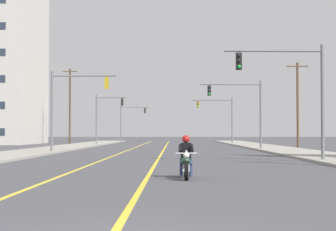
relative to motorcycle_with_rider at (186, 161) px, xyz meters
The scene contains 13 objects.
lane_stripe_center 33.22m from the motorcycle_with_rider, 92.28° to the left, with size 0.16×100.00×0.01m, color yellow.
lane_stripe_left 33.49m from the motorcycle_with_rider, 97.59° to the left, with size 0.16×100.00×0.01m, color yellow.
sidewalk_kerb_right 29.58m from the motorcycle_with_rider, 72.38° to the left, with size 4.40×110.00×0.14m, color #9E998E.
sidewalk_kerb_left 30.36m from the motorcycle_with_rider, 111.77° to the left, with size 4.40×110.00×0.14m, color #9E998E.
motorcycle_with_rider is the anchor object (origin of this frame).
traffic_signal_near_right 12.92m from the motorcycle_with_rider, 61.59° to the left, with size 5.29×0.46×6.20m.
traffic_signal_near_left 25.73m from the motorcycle_with_rider, 108.86° to the left, with size 4.98×0.37×6.20m.
traffic_signal_mid_right 32.81m from the motorcycle_with_rider, 79.82° to the left, with size 5.52×0.62×6.20m.
traffic_signal_mid_left 52.22m from the motorcycle_with_rider, 99.81° to the left, with size 3.81×0.37×6.20m.
traffic_signal_far_right 57.61m from the motorcycle_with_rider, 84.24° to the left, with size 5.42×0.42×6.20m.
traffic_signal_far_left 79.29m from the motorcycle_with_rider, 95.83° to the left, with size 4.94×0.37×6.20m.
utility_pole_right_far 43.16m from the motorcycle_with_rider, 72.98° to the left, with size 2.29×0.26×8.91m.
utility_pole_left_far 60.82m from the motorcycle_with_rider, 103.90° to the left, with size 1.93×0.26×10.27m.
Camera 1 is at (0.74, -7.69, 1.55)m, focal length 61.81 mm.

